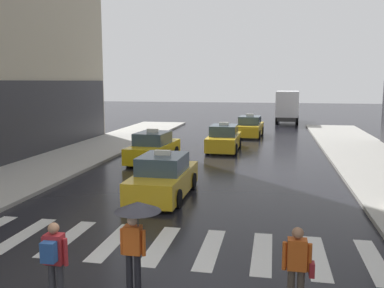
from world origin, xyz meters
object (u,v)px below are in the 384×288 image
(taxi_lead, at_px, (164,178))
(pedestrian_with_handbag, at_px, (297,264))
(taxi_second, at_px, (153,148))
(pedestrian_with_umbrella, at_px, (136,222))
(pedestrian_with_backpack, at_px, (54,257))
(taxi_fourth, at_px, (250,127))
(taxi_third, at_px, (224,139))
(box_truck, at_px, (288,105))

(taxi_lead, bearing_deg, pedestrian_with_handbag, -58.14)
(taxi_second, distance_m, pedestrian_with_umbrella, 14.54)
(pedestrian_with_umbrella, xyz_separation_m, pedestrian_with_backpack, (-1.43, -0.78, -0.54))
(taxi_fourth, relative_size, pedestrian_with_handbag, 2.81)
(taxi_third, distance_m, pedestrian_with_umbrella, 18.49)
(taxi_fourth, xyz_separation_m, box_truck, (3.24, 11.55, 1.13))
(taxi_second, relative_size, pedestrian_with_backpack, 2.80)
(pedestrian_with_backpack, distance_m, pedestrian_with_handbag, 4.71)
(taxi_lead, height_order, pedestrian_with_umbrella, pedestrian_with_umbrella)
(box_truck, relative_size, pedestrian_with_umbrella, 3.93)
(taxi_lead, height_order, pedestrian_with_handbag, taxi_lead)
(taxi_second, height_order, pedestrian_with_handbag, taxi_second)
(taxi_lead, relative_size, box_truck, 0.60)
(pedestrian_with_umbrella, bearing_deg, pedestrian_with_backpack, -151.44)
(taxi_fourth, xyz_separation_m, pedestrian_with_umbrella, (-0.88, -25.73, 0.79))
(taxi_third, height_order, taxi_fourth, same)
(pedestrian_with_umbrella, bearing_deg, taxi_lead, 100.44)
(taxi_second, xyz_separation_m, box_truck, (7.83, 23.24, 1.13))
(taxi_third, xyz_separation_m, taxi_fourth, (1.22, 7.26, 0.00))
(taxi_second, height_order, box_truck, box_truck)
(box_truck, relative_size, pedestrian_with_backpack, 4.62)
(pedestrian_with_umbrella, bearing_deg, taxi_second, 104.78)
(pedestrian_with_handbag, bearing_deg, taxi_third, 100.86)
(pedestrian_with_umbrella, bearing_deg, taxi_fourth, 88.04)
(taxi_fourth, distance_m, pedestrian_with_umbrella, 25.76)
(box_truck, height_order, pedestrian_with_backpack, box_truck)
(taxi_lead, height_order, box_truck, box_truck)
(taxi_second, distance_m, box_truck, 24.55)
(box_truck, bearing_deg, pedestrian_with_backpack, -98.29)
(taxi_third, bearing_deg, pedestrian_with_umbrella, -88.96)
(pedestrian_with_umbrella, bearing_deg, taxi_third, 91.04)
(pedestrian_with_handbag, bearing_deg, taxi_second, 116.11)
(taxi_second, bearing_deg, box_truck, 71.39)
(taxi_third, distance_m, pedestrian_with_backpack, 19.28)
(taxi_lead, bearing_deg, pedestrian_with_umbrella, -79.56)
(taxi_lead, xyz_separation_m, box_truck, (5.45, 30.04, 1.13))
(taxi_second, xyz_separation_m, pedestrian_with_backpack, (2.28, -14.82, 0.25))
(taxi_second, bearing_deg, taxi_fourth, 68.57)
(pedestrian_with_umbrella, xyz_separation_m, pedestrian_with_handbag, (3.23, -0.11, -0.58))
(taxi_third, relative_size, box_truck, 0.60)
(pedestrian_with_handbag, bearing_deg, taxi_fourth, 95.19)
(taxi_third, height_order, pedestrian_with_handbag, taxi_third)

